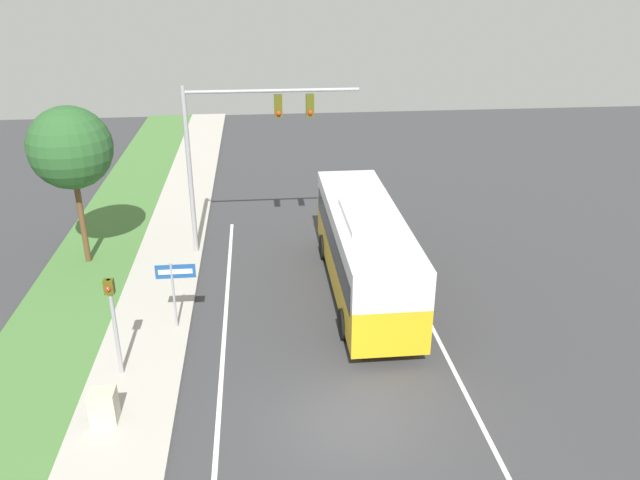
# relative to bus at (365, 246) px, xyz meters

# --- Properties ---
(ground_plane) EXTENTS (80.00, 80.00, 0.00)m
(ground_plane) POSITION_rel_bus_xyz_m (-1.64, -7.53, -1.95)
(ground_plane) COLOR #38383A
(sidewalk) EXTENTS (2.80, 80.00, 0.12)m
(sidewalk) POSITION_rel_bus_xyz_m (-7.84, -7.53, -1.89)
(sidewalk) COLOR #ADA89E
(sidewalk) RESTS_ON ground_plane
(lane_divider_near) EXTENTS (0.14, 30.00, 0.01)m
(lane_divider_near) POSITION_rel_bus_xyz_m (-5.24, -7.53, -1.94)
(lane_divider_near) COLOR silver
(lane_divider_near) RESTS_ON ground_plane
(lane_divider_far) EXTENTS (0.14, 30.00, 0.01)m
(lane_divider_far) POSITION_rel_bus_xyz_m (1.96, -7.53, -1.94)
(lane_divider_far) COLOR silver
(lane_divider_far) RESTS_ON ground_plane
(bus) EXTENTS (2.67, 10.25, 3.53)m
(bus) POSITION_rel_bus_xyz_m (0.00, 0.00, 0.00)
(bus) COLOR gold
(bus) RESTS_ON ground_plane
(signal_gantry) EXTENTS (7.12, 0.41, 7.25)m
(signal_gantry) POSITION_rel_bus_xyz_m (-4.62, 4.23, 3.24)
(signal_gantry) COLOR #939399
(signal_gantry) RESTS_ON ground_plane
(pedestrian_signal) EXTENTS (0.28, 0.34, 3.32)m
(pedestrian_signal) POSITION_rel_bus_xyz_m (-8.26, -4.63, 0.29)
(pedestrian_signal) COLOR #939399
(pedestrian_signal) RESTS_ON ground_plane
(street_sign) EXTENTS (1.33, 0.08, 2.53)m
(street_sign) POSITION_rel_bus_xyz_m (-6.80, -2.08, -0.13)
(street_sign) COLOR #939399
(street_sign) RESTS_ON ground_plane
(utility_cabinet) EXTENTS (0.71, 0.58, 0.98)m
(utility_cabinet) POSITION_rel_bus_xyz_m (-8.29, -6.86, -1.34)
(utility_cabinet) COLOR #B7B29E
(utility_cabinet) RESTS_ON sidewalk
(roadside_tree) EXTENTS (3.28, 3.28, 6.56)m
(roadside_tree) POSITION_rel_bus_xyz_m (-11.18, 3.73, 3.05)
(roadside_tree) COLOR brown
(roadside_tree) RESTS_ON grass_verge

